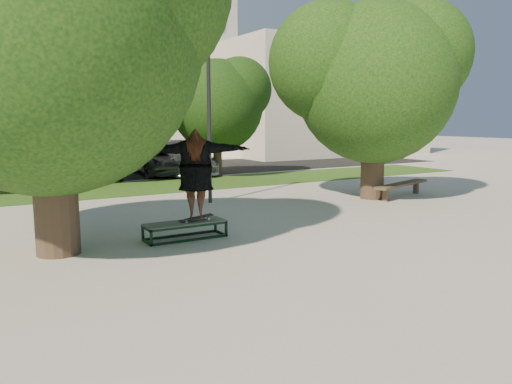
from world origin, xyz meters
TOP-DOWN VIEW (x-y plane):
  - ground at (0.00, 0.00)m, footprint 120.00×120.00m
  - grass_strip at (1.00, 9.50)m, footprint 30.00×4.00m
  - asphalt_strip at (0.00, 16.00)m, footprint 40.00×8.00m
  - tree_left at (-4.29, 1.09)m, footprint 6.96×5.95m
  - tree_right at (5.92, 3.08)m, footprint 6.24×5.33m
  - bg_tree_mid at (-1.08, 12.08)m, footprint 5.76×4.92m
  - bg_tree_right at (4.43, 11.57)m, footprint 5.04×4.31m
  - lamppost at (1.00, 5.00)m, footprint 0.25×0.15m
  - office_building at (-2.00, 31.98)m, footprint 30.00×14.12m
  - side_building at (18.00, 22.00)m, footprint 15.00×10.00m
  - grind_box at (-1.57, 0.90)m, footprint 1.80×0.60m
  - skater_rig at (-1.30, 0.90)m, footprint 2.46×1.61m
  - bench at (7.09, 2.70)m, footprint 3.12×1.36m
  - car_dark at (-0.50, 13.50)m, footprint 1.91×4.77m
  - car_grey at (2.50, 13.50)m, footprint 2.49×4.97m
  - car_silver_b at (3.61, 13.50)m, footprint 2.87×5.71m

SIDE VIEW (x-z plane):
  - ground at x=0.00m, z-range 0.00..0.00m
  - asphalt_strip at x=0.00m, z-range 0.00..0.01m
  - grass_strip at x=1.00m, z-range 0.00..0.02m
  - grind_box at x=-1.57m, z-range 0.00..0.38m
  - bench at x=7.09m, z-range 0.16..0.64m
  - car_grey at x=2.50m, z-range 0.00..1.35m
  - car_dark at x=-0.50m, z-range 0.00..1.54m
  - car_silver_b at x=3.61m, z-range 0.00..1.59m
  - skater_rig at x=-1.30m, z-range 0.41..2.45m
  - lamppost at x=1.00m, z-range 0.10..6.21m
  - bg_tree_right at x=4.43m, z-range 0.77..6.21m
  - side_building at x=18.00m, z-range 0.00..8.00m
  - bg_tree_mid at x=-1.08m, z-range 0.90..7.14m
  - tree_right at x=5.92m, z-range 0.84..7.35m
  - tree_left at x=-4.29m, z-range 0.86..7.98m
  - office_building at x=-2.00m, z-range 0.00..16.00m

